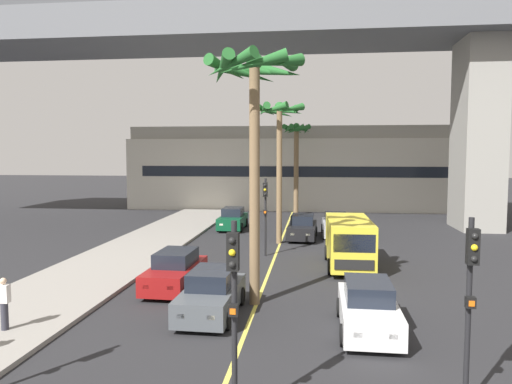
# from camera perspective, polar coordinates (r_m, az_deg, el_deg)

# --- Properties ---
(sidewalk_left) EXTENTS (4.80, 80.00, 0.15)m
(sidewalk_left) POSITION_cam_1_polar(r_m,az_deg,el_deg) (22.36, -20.45, -9.86)
(sidewalk_left) COLOR gray
(sidewalk_left) RESTS_ON ground
(lane_stripe_center) EXTENTS (0.14, 56.00, 0.01)m
(lane_stripe_center) POSITION_cam_1_polar(r_m,az_deg,el_deg) (27.82, 2.53, -6.89)
(lane_stripe_center) COLOR #DBCC4C
(lane_stripe_center) RESTS_ON ground
(bridge_overpass) EXTENTS (71.52, 8.00, 17.87)m
(bridge_overpass) POSITION_cam_1_polar(r_m,az_deg,el_deg) (37.92, 6.01, 17.81)
(bridge_overpass) COLOR slate
(bridge_overpass) RESTS_ON ground
(pier_building_backdrop) EXTENTS (32.55, 8.04, 8.11)m
(pier_building_backdrop) POSITION_cam_1_polar(r_m,az_deg,el_deg) (49.57, 4.56, 2.81)
(pier_building_backdrop) COLOR beige
(pier_building_backdrop) RESTS_ON ground
(car_queue_front) EXTENTS (1.90, 4.13, 1.56)m
(car_queue_front) POSITION_cam_1_polar(r_m,az_deg,el_deg) (17.03, -5.25, -11.90)
(car_queue_front) COLOR #4C5156
(car_queue_front) RESTS_ON ground
(car_queue_second) EXTENTS (1.86, 4.11, 1.56)m
(car_queue_second) POSITION_cam_1_polar(r_m,az_deg,el_deg) (15.91, 13.08, -13.20)
(car_queue_second) COLOR white
(car_queue_second) RESTS_ON ground
(car_queue_third) EXTENTS (1.91, 4.14, 1.56)m
(car_queue_third) POSITION_cam_1_polar(r_m,az_deg,el_deg) (20.32, -9.48, -9.21)
(car_queue_third) COLOR maroon
(car_queue_third) RESTS_ON ground
(car_queue_fourth) EXTENTS (1.91, 4.14, 1.56)m
(car_queue_fourth) POSITION_cam_1_polar(r_m,az_deg,el_deg) (32.71, 9.39, -3.94)
(car_queue_fourth) COLOR #B7BABF
(car_queue_fourth) RESTS_ON ground
(car_queue_fifth) EXTENTS (1.95, 4.16, 1.56)m
(car_queue_fifth) POSITION_cam_1_polar(r_m,az_deg,el_deg) (31.54, 5.48, -4.22)
(car_queue_fifth) COLOR black
(car_queue_fifth) RESTS_ON ground
(car_queue_sixth) EXTENTS (1.85, 4.11, 1.56)m
(car_queue_sixth) POSITION_cam_1_polar(r_m,az_deg,el_deg) (35.40, -2.75, -3.23)
(car_queue_sixth) COLOR #0C4728
(car_queue_sixth) RESTS_ON ground
(delivery_van) EXTENTS (2.25, 5.29, 2.36)m
(delivery_van) POSITION_cam_1_polar(r_m,az_deg,el_deg) (23.97, 10.88, -5.72)
(delivery_van) COLOR yellow
(delivery_van) RESTS_ON ground
(traffic_light_median_near) EXTENTS (0.24, 0.37, 4.20)m
(traffic_light_median_near) POSITION_cam_1_polar(r_m,az_deg,el_deg) (9.98, -2.64, -11.94)
(traffic_light_median_near) COLOR black
(traffic_light_median_near) RESTS_ON ground
(traffic_light_right_far_corner) EXTENTS (0.24, 0.37, 4.20)m
(traffic_light_right_far_corner) POSITION_cam_1_polar(r_m,az_deg,el_deg) (11.41, 23.92, -10.22)
(traffic_light_right_far_corner) COLOR black
(traffic_light_right_far_corner) RESTS_ON ground
(traffic_light_median_far) EXTENTS (0.24, 0.37, 4.20)m
(traffic_light_median_far) POSITION_cam_1_polar(r_m,az_deg,el_deg) (25.94, 1.10, -1.67)
(traffic_light_median_far) COLOR black
(traffic_light_median_far) RESTS_ON ground
(palm_tree_near_median) EXTENTS (3.62, 3.65, 9.11)m
(palm_tree_near_median) POSITION_cam_1_polar(r_m,az_deg,el_deg) (17.58, -0.24, 11.37)
(palm_tree_near_median) COLOR brown
(palm_tree_near_median) RESTS_ON ground
(palm_tree_mid_median) EXTENTS (2.68, 2.74, 8.21)m
(palm_tree_mid_median) POSITION_cam_1_polar(r_m,az_deg,el_deg) (43.44, 4.77, 5.54)
(palm_tree_mid_median) COLOR brown
(palm_tree_mid_median) RESTS_ON ground
(palm_tree_far_median) EXTENTS (3.09, 3.11, 8.63)m
(palm_tree_far_median) POSITION_cam_1_polar(r_m,az_deg,el_deg) (29.57, 2.75, 7.66)
(palm_tree_far_median) COLOR brown
(palm_tree_far_median) RESTS_ON ground
(pedestrian_mid_block) EXTENTS (0.34, 0.22, 1.62)m
(pedestrian_mid_block) POSITION_cam_1_polar(r_m,az_deg,el_deg) (16.99, -27.54, -11.48)
(pedestrian_mid_block) COLOR #2D2D38
(pedestrian_mid_block) RESTS_ON sidewalk_left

